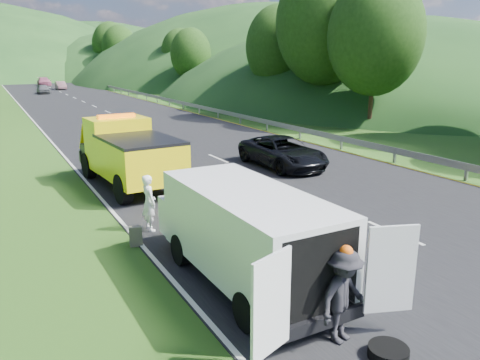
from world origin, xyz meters
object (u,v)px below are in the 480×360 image
white_van (244,231)px  passing_suv (282,167)px  worker (341,341)px  suitcase (136,236)px  tow_truck (128,153)px  child (200,242)px  spare_tire (388,358)px  woman (150,230)px

white_van → passing_suv: size_ratio=1.25×
worker → suitcase: size_ratio=3.16×
tow_truck → worker: tow_truck is taller
child → spare_tire: bearing=-30.2°
child → suitcase: 1.79m
child → passing_suv: 9.84m
tow_truck → suitcase: bearing=-108.4°
tow_truck → woman: tow_truck is taller
tow_truck → white_van: bearing=-94.2°
worker → passing_suv: size_ratio=0.35×
worker → child: bearing=79.0°
white_van → suitcase: white_van is taller
woman → spare_tire: woman is taller
tow_truck → spare_tire: 13.44m
white_van → worker: size_ratio=3.56×
white_van → child: bearing=87.9°
woman → passing_suv: woman is taller
tow_truck → passing_suv: (7.30, -0.22, -1.36)m
white_van → woman: (-0.87, 4.30, -1.28)m
white_van → child: 3.04m
tow_truck → child: bearing=-93.6°
white_van → passing_suv: white_van is taller
white_van → spare_tire: (0.81, -3.70, -1.28)m
tow_truck → worker: (0.41, -12.55, -1.36)m
worker → suitcase: 6.56m
passing_suv → white_van: bearing=-128.1°
worker → passing_suv: (6.89, 12.33, 0.00)m
spare_tire → passing_suv: bearing=63.6°
woman → worker: (1.30, -7.21, 0.00)m
white_van → spare_tire: size_ratio=9.03×
tow_truck → white_van: 9.65m
woman → suitcase: size_ratio=3.02×
suitcase → passing_suv: bearing=34.4°
white_van → woman: size_ratio=3.72×
tow_truck → passing_suv: tow_truck is taller
woman → spare_tire: 8.18m
worker → passing_suv: bearing=46.2°
tow_truck → woman: size_ratio=3.88×
woman → spare_tire: (1.68, -8.00, 0.00)m
tow_truck → white_van: size_ratio=1.04×
suitcase → child: bearing=-18.8°
tow_truck → spare_tire: bearing=-90.7°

